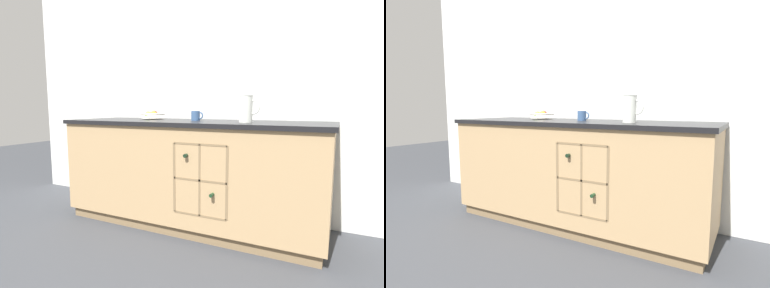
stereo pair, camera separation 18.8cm
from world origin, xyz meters
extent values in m
plane|color=#383A3F|center=(0.00, 0.00, 0.00)|extent=(14.00, 14.00, 0.00)
cube|color=silver|center=(0.00, 0.43, 1.27)|extent=(4.68, 0.06, 2.55)
cube|color=olive|center=(0.00, 0.00, 0.04)|extent=(2.22, 0.65, 0.09)
cube|color=tan|center=(0.00, 0.00, 0.49)|extent=(2.28, 0.71, 0.81)
cube|color=black|center=(0.00, 0.00, 0.92)|extent=(2.32, 0.75, 0.03)
cube|color=olive|center=(0.24, -0.26, 0.50)|extent=(0.43, 0.01, 0.55)
cube|color=olive|center=(0.02, -0.31, 0.50)|extent=(0.02, 0.10, 0.55)
cube|color=olive|center=(0.46, -0.31, 0.50)|extent=(0.02, 0.10, 0.55)
cube|color=olive|center=(0.24, -0.31, 0.23)|extent=(0.43, 0.10, 0.02)
cube|color=olive|center=(0.24, -0.31, 0.50)|extent=(0.43, 0.10, 0.02)
cube|color=olive|center=(0.24, -0.31, 0.78)|extent=(0.43, 0.10, 0.02)
cube|color=olive|center=(0.24, -0.31, 0.50)|extent=(0.02, 0.10, 0.55)
cylinder|color=#19381E|center=(0.35, -0.23, 0.41)|extent=(0.07, 0.19, 0.07)
cylinder|color=#19381E|center=(0.35, -0.36, 0.41)|extent=(0.03, 0.08, 0.03)
cylinder|color=black|center=(0.13, -0.21, 0.69)|extent=(0.08, 0.19, 0.08)
cylinder|color=black|center=(0.13, -0.35, 0.69)|extent=(0.03, 0.08, 0.03)
cylinder|color=silver|center=(-0.51, 0.15, 0.94)|extent=(0.11, 0.11, 0.01)
cone|color=silver|center=(-0.51, 0.15, 0.97)|extent=(0.23, 0.23, 0.05)
torus|color=silver|center=(-0.51, 0.15, 0.98)|extent=(0.25, 0.25, 0.02)
sphere|color=#7FA838|center=(-0.56, 0.15, 0.97)|extent=(0.07, 0.07, 0.07)
sphere|color=red|center=(-0.53, 0.20, 0.98)|extent=(0.08, 0.08, 0.08)
sphere|color=gold|center=(-0.50, 0.15, 0.98)|extent=(0.07, 0.07, 0.07)
cylinder|color=silver|center=(0.50, -0.07, 1.04)|extent=(0.10, 0.10, 0.21)
torus|color=silver|center=(0.50, -0.07, 1.14)|extent=(0.11, 0.11, 0.01)
torus|color=silver|center=(0.56, -0.07, 1.05)|extent=(0.11, 0.01, 0.11)
cylinder|color=#385684|center=(0.01, 0.05, 0.98)|extent=(0.08, 0.08, 0.09)
torus|color=#385684|center=(0.05, 0.05, 0.98)|extent=(0.07, 0.01, 0.07)
camera|label=1|loc=(1.17, -2.35, 1.05)|focal=28.00mm
camera|label=2|loc=(1.33, -2.26, 1.05)|focal=28.00mm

